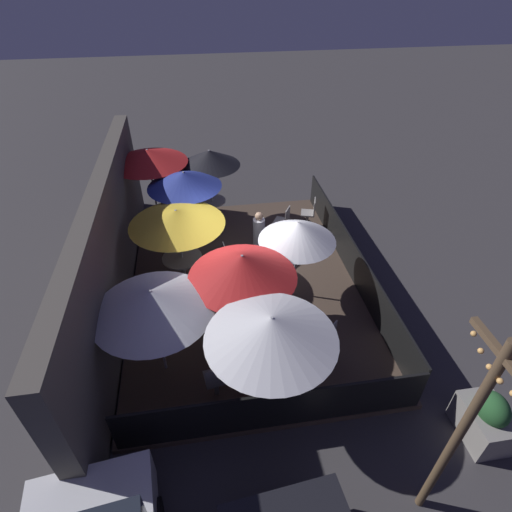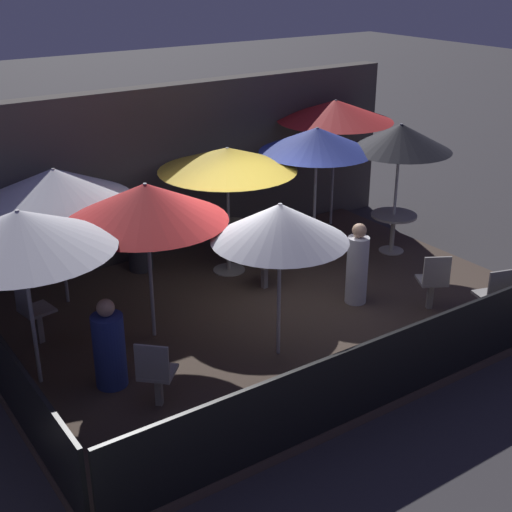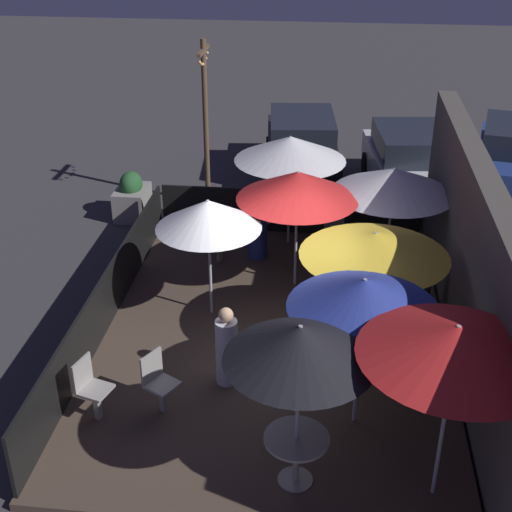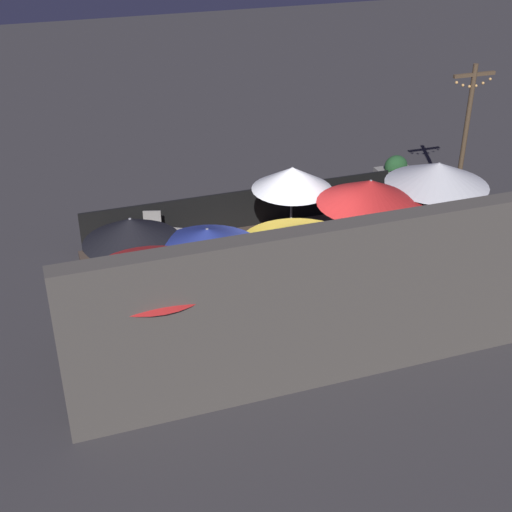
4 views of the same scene
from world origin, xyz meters
name	(u,v)px [view 2 (image 2 of 4)]	position (x,y,z in m)	size (l,w,h in m)	color
ground_plane	(265,317)	(0.00, 0.00, 0.00)	(60.00, 60.00, 0.00)	#383538
patio_deck	(265,313)	(0.00, 0.00, 0.06)	(7.92, 5.65, 0.12)	#47382D
building_wall	(165,172)	(0.00, 3.05, 1.51)	(9.52, 0.36, 3.03)	#4C4742
fence_front	(401,363)	(0.00, -2.78, 0.59)	(7.72, 0.05, 0.95)	black
patio_umbrella_0	(400,137)	(3.18, 0.58, 2.20)	(1.77, 1.77, 2.31)	#B2B2B7
patio_umbrella_1	(227,159)	(0.32, 1.52, 2.05)	(2.23, 2.23, 2.12)	#B2B2B7
patio_umbrella_2	(146,202)	(-1.73, 0.26, 2.08)	(2.15, 2.15, 2.22)	#B2B2B7
patio_umbrella_3	(317,140)	(1.97, 1.32, 2.17)	(1.96, 1.96, 2.26)	#B2B2B7
patio_umbrella_4	(335,111)	(3.18, 2.27, 2.36)	(2.18, 2.18, 2.44)	#B2B2B7
patio_umbrella_5	(55,184)	(-2.35, 1.95, 2.00)	(2.22, 2.22, 2.12)	#B2B2B7
patio_umbrella_6	(20,230)	(-3.44, 0.01, 2.15)	(2.20, 2.20, 2.28)	#B2B2B7
patio_umbrella_7	(280,223)	(-0.58, -1.12, 1.99)	(1.75, 1.75, 2.11)	#B2B2B7
dining_table_0	(393,222)	(3.18, 0.58, 0.67)	(0.81, 0.81, 0.70)	#9E998E
dining_table_1	(229,236)	(0.32, 1.52, 0.74)	(0.98, 0.98, 0.78)	#9E998E
patio_chair_0	(32,309)	(-3.17, 0.95, 0.65)	(0.46, 0.46, 0.96)	gray
patio_chair_1	(433,280)	(2.03, -1.41, 0.62)	(0.55, 0.55, 0.91)	gray
patio_chair_2	(267,261)	(0.43, 0.57, 0.61)	(0.44, 0.44, 0.91)	gray
patio_chair_3	(494,295)	(2.31, -2.29, 0.65)	(0.50, 0.50, 0.95)	gray
patio_chair_4	(156,372)	(-2.49, -1.32, 0.61)	(0.57, 0.57, 0.91)	gray
patron_0	(357,267)	(1.29, -0.56, 0.70)	(0.39, 0.39, 1.28)	silver
patron_1	(109,348)	(-2.73, -0.56, 0.64)	(0.54, 0.54, 1.18)	navy
patron_2	(139,241)	(-0.88, 2.40, 0.63)	(0.56, 0.56, 1.16)	#333338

